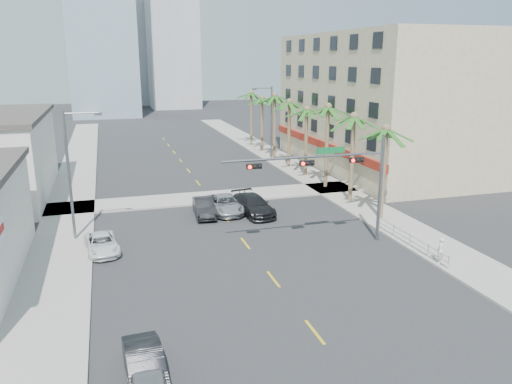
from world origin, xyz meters
The scene contains 25 objects.
ground centered at (0.00, 0.00, 0.00)m, with size 260.00×260.00×0.00m, color #262628.
sidewalk_right centered at (12.00, 20.00, 0.07)m, with size 4.00×120.00×0.15m, color gray.
sidewalk_left centered at (-12.00, 20.00, 0.07)m, with size 4.00×120.00×0.15m, color gray.
sidewalk_cross centered at (0.00, 22.00, 0.07)m, with size 80.00×4.00×0.15m, color gray.
building_right centered at (21.99, 30.00, 7.50)m, with size 15.25×28.00×15.00m.
tower_far_left centered at (-8.00, 95.00, 24.00)m, with size 14.00×14.00×48.00m, color #99B2C6.
tower_far_center centered at (-3.00, 125.00, 21.00)m, with size 16.00×16.00×42.00m, color #ADADB2.
traffic_signal_mast centered at (5.78, 7.95, 5.06)m, with size 11.12×0.54×7.20m.
palm_tree_0 centered at (11.60, 12.00, 7.08)m, with size 4.80×4.80×7.80m.
palm_tree_1 centered at (11.60, 17.20, 7.43)m, with size 4.80×4.80×8.16m.
palm_tree_2 centered at (11.60, 22.40, 7.78)m, with size 4.80×4.80×8.52m.
palm_tree_3 centered at (11.60, 27.60, 7.08)m, with size 4.80×4.80×7.80m.
palm_tree_4 centered at (11.60, 32.80, 7.43)m, with size 4.80×4.80×8.16m.
palm_tree_5 centered at (11.60, 38.00, 7.78)m, with size 4.80×4.80×8.52m.
palm_tree_6 centered at (11.60, 43.20, 7.08)m, with size 4.80×4.80×7.80m.
palm_tree_7 centered at (11.60, 48.40, 7.43)m, with size 4.80×4.80×8.16m.
streetlight_left centered at (-11.00, 14.00, 5.06)m, with size 2.55×0.25×9.00m.
streetlight_right centered at (11.00, 38.00, 5.06)m, with size 2.55×0.25×9.00m.
guardrail centered at (10.30, 6.00, 0.67)m, with size 0.08×8.08×1.00m.
car_parked_mid centered at (-7.80, -3.42, 0.68)m, with size 1.44×4.12×1.36m, color black.
car_parked_far centered at (-9.40, 11.14, 0.59)m, with size 1.95×4.23×1.18m, color white.
car_lane_left centered at (-1.50, 16.94, 0.72)m, with size 1.53×4.38×1.44m, color black.
car_lane_center centered at (0.32, 17.34, 0.71)m, with size 2.35×5.09×1.42m, color silver.
car_lane_right centered at (2.42, 16.24, 0.78)m, with size 2.18×5.36×1.56m, color black.
pedestrian centered at (10.38, 2.98, 0.96)m, with size 0.59×0.39×1.62m, color white.
Camera 1 is at (-8.56, -20.98, 12.26)m, focal length 35.00 mm.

